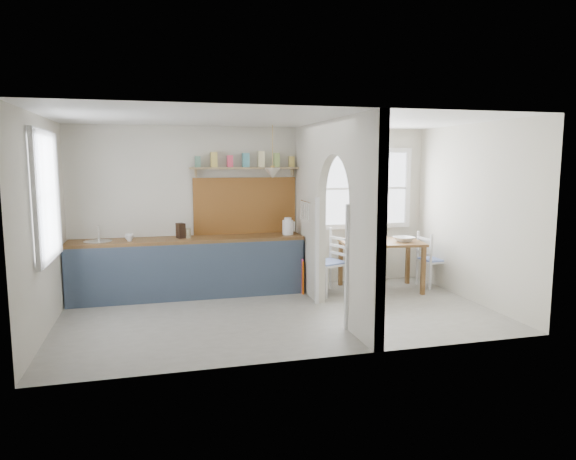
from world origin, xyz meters
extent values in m
cube|color=#99958C|center=(0.00, 0.00, 0.00)|extent=(5.80, 3.20, 0.01)
cube|color=beige|center=(0.00, 0.00, 2.60)|extent=(5.80, 3.20, 0.01)
cube|color=beige|center=(0.00, 1.60, 1.30)|extent=(5.80, 0.01, 2.60)
cube|color=beige|center=(0.00, -1.60, 1.30)|extent=(5.80, 0.01, 2.60)
cube|color=beige|center=(-2.90, 0.00, 1.30)|extent=(0.01, 3.20, 2.60)
cube|color=beige|center=(2.90, 0.00, 1.30)|extent=(0.01, 3.20, 2.60)
cube|color=beige|center=(0.70, -1.20, 1.30)|extent=(0.12, 0.80, 2.60)
cube|color=beige|center=(0.70, 1.00, 1.30)|extent=(0.12, 1.20, 2.60)
cube|color=beige|center=(0.70, -0.20, 2.08)|extent=(0.12, 1.20, 1.05)
cube|color=brown|center=(-1.13, 1.30, 0.88)|extent=(3.50, 0.60, 0.05)
cube|color=#415166|center=(-1.13, 1.01, 0.42)|extent=(3.50, 0.03, 0.85)
cube|color=black|center=(-1.13, 1.35, 0.42)|extent=(3.46, 0.45, 0.85)
cylinder|color=silver|center=(-2.43, 1.30, 0.89)|extent=(0.40, 0.40, 0.02)
cube|color=brown|center=(-0.20, 1.58, 1.35)|extent=(1.65, 0.03, 0.90)
cube|color=tan|center=(-0.20, 1.49, 1.95)|extent=(1.75, 0.20, 0.03)
cube|color=#436C57|center=(-0.95, 1.49, 2.06)|extent=(0.09, 0.09, 0.18)
cube|color=gold|center=(-0.70, 1.49, 2.06)|extent=(0.09, 0.09, 0.18)
cube|color=#D8314F|center=(-0.45, 1.49, 2.06)|extent=(0.09, 0.09, 0.18)
cube|color=teal|center=(-0.21, 1.49, 2.06)|extent=(0.09, 0.09, 0.18)
cube|color=#FBDF9D|center=(0.04, 1.49, 2.06)|extent=(0.09, 0.09, 0.18)
cube|color=#7D9B46|center=(0.29, 1.49, 2.06)|extent=(0.09, 0.09, 0.18)
cube|color=gold|center=(0.54, 1.49, 2.06)|extent=(0.09, 0.09, 0.18)
cone|color=beige|center=(0.15, 1.15, 1.88)|extent=(0.26, 0.26, 0.16)
cylinder|color=silver|center=(0.61, 0.90, 1.45)|extent=(0.02, 0.50, 0.02)
imported|color=silver|center=(-1.98, 1.20, 0.95)|extent=(0.11, 0.11, 0.09)
imported|color=white|center=(-1.99, 1.32, 0.95)|extent=(0.16, 0.16, 0.10)
cube|color=black|center=(-1.24, 1.33, 1.01)|extent=(0.15, 0.17, 0.23)
cylinder|color=#877E5A|center=(-1.13, 1.32, 0.97)|extent=(0.10, 0.10, 0.14)
cube|color=#CF325F|center=(0.58, 0.97, 0.28)|extent=(0.02, 0.03, 0.55)
cube|color=#DF590A|center=(0.58, 0.94, 0.25)|extent=(0.02, 0.03, 0.55)
imported|color=white|center=(2.20, 0.77, 0.83)|extent=(0.36, 0.36, 0.08)
imported|color=#4B7050|center=(1.78, 0.76, 0.84)|extent=(0.10, 0.10, 0.09)
cylinder|color=black|center=(1.45, 0.92, 0.80)|extent=(0.21, 0.21, 0.02)
imported|color=#462D4A|center=(1.98, 1.13, 0.88)|extent=(0.21, 0.21, 0.18)
camera|label=1|loc=(-1.61, -6.53, 2.06)|focal=32.00mm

